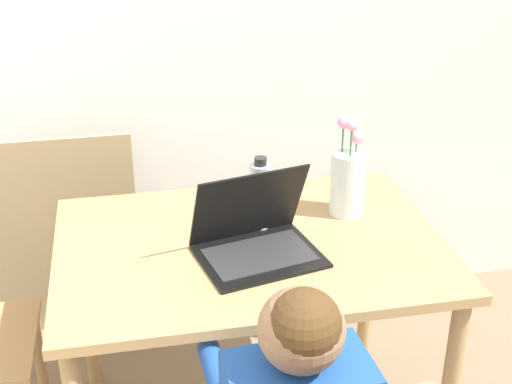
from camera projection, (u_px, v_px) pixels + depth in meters
name	position (u px, v px, depth m)	size (l,w,h in m)	color
wall_back	(142.00, 7.00, 2.46)	(6.40, 0.05, 2.50)	white
dining_table	(250.00, 270.00, 2.10)	(1.11, 0.77, 0.73)	tan
laptop	(255.00, 235.00, 1.98)	(0.37, 0.32, 0.25)	black
flower_vase	(348.00, 180.00, 2.17)	(0.11, 0.11, 0.32)	silver
water_bottle	(260.00, 196.00, 2.08)	(0.06, 0.06, 0.23)	silver
cardboard_panel	(65.00, 240.00, 2.66)	(0.54, 0.14, 0.86)	tan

